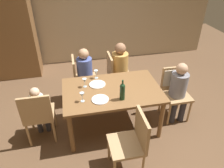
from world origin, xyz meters
TOP-DOWN VIEW (x-y plane):
  - ground_plane at (0.00, 0.00)m, footprint 10.00×10.00m
  - rear_room_partition at (0.00, 2.69)m, footprint 6.40×0.12m
  - armoire_cabinet at (-1.86, 2.24)m, footprint 1.18×0.62m
  - dining_table at (0.00, 0.00)m, footprint 1.53×0.98m
  - chair_far_left at (-0.43, 0.87)m, footprint 0.44×0.44m
  - chair_right_end at (1.14, 0.12)m, footprint 0.44×0.46m
  - chair_far_right at (0.26, 0.87)m, footprint 0.44×0.44m
  - chair_left_end at (-1.14, -0.09)m, footprint 0.44×0.44m
  - chair_near at (0.09, -0.87)m, footprint 0.44×0.44m
  - person_woman_host at (-0.32, 0.87)m, footprint 0.33×0.29m
  - person_man_bearded at (1.14, -0.03)m, footprint 0.28×0.33m
  - person_man_guest at (0.37, 0.87)m, footprint 0.36×0.31m
  - person_child_small at (-1.14, 0.02)m, footprint 0.22×0.25m
  - wine_bottle_tall_green at (0.09, -0.28)m, footprint 0.08×0.08m
  - wine_glass_near_left at (-0.48, -0.21)m, footprint 0.07×0.07m
  - wine_glass_centre at (-0.40, 0.17)m, footprint 0.07×0.07m
  - wine_glass_near_right at (-0.19, 0.39)m, footprint 0.07×0.07m
  - dinner_plate_host at (-0.20, 0.18)m, footprint 0.26×0.26m
  - dinner_plate_guest_left at (-0.22, -0.23)m, footprint 0.25×0.25m

SIDE VIEW (x-z plane):
  - ground_plane at x=0.00m, z-range 0.00..0.00m
  - chair_far_left at x=-0.43m, z-range 0.07..0.99m
  - chair_far_right at x=0.26m, z-range 0.07..0.99m
  - chair_left_end at x=-1.14m, z-range 0.07..0.99m
  - chair_near at x=0.09m, z-range 0.07..0.99m
  - person_child_small at x=-1.14m, z-range 0.09..1.03m
  - chair_right_end at x=1.14m, z-range 0.13..1.05m
  - person_man_bearded at x=1.14m, z-range 0.09..1.17m
  - person_woman_host at x=-0.32m, z-range 0.09..1.19m
  - dining_table at x=0.00m, z-range 0.29..1.04m
  - person_man_guest at x=0.37m, z-range 0.09..1.24m
  - dinner_plate_host at x=-0.20m, z-range 0.75..0.77m
  - dinner_plate_guest_left at x=-0.22m, z-range 0.75..0.77m
  - wine_glass_near_left at x=-0.48m, z-range 0.79..0.93m
  - wine_glass_centre at x=-0.40m, z-range 0.79..0.93m
  - wine_glass_near_right at x=-0.19m, z-range 0.79..0.93m
  - wine_bottle_tall_green at x=0.09m, z-range 0.73..1.06m
  - armoire_cabinet at x=-1.86m, z-range 0.01..2.19m
  - rear_room_partition at x=0.00m, z-range 0.00..2.70m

